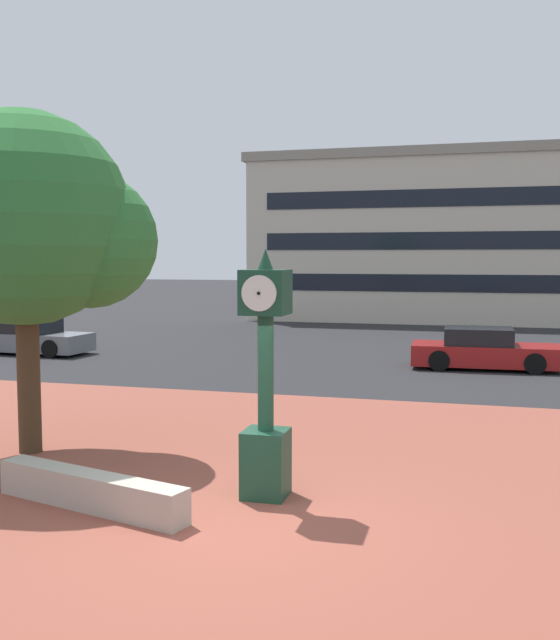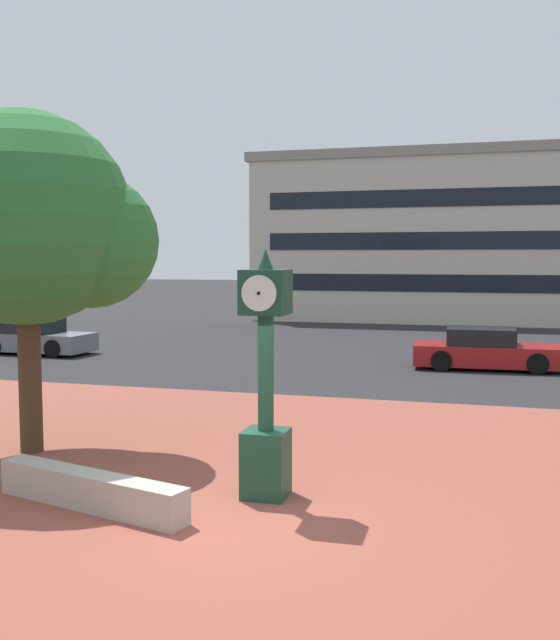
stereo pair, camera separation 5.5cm
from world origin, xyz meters
name	(u,v)px [view 2 (the right image)]	position (x,y,z in m)	size (l,w,h in m)	color
ground_plane	(233,525)	(0.00, 0.00, 0.00)	(200.00, 200.00, 0.00)	#262628
plaza_brick_paving	(284,472)	(0.00, 2.46, 0.00)	(44.00, 12.93, 0.01)	brown
planter_wall	(90,491)	(-2.12, 0.08, 0.25)	(3.20, 0.40, 0.50)	#ADA393
street_clock	(266,388)	(0.07, 1.23, 1.60)	(0.65, 0.76, 3.59)	#19422D
plaza_tree	(40,224)	(-4.49, 2.57, 4.04)	(4.03, 3.74, 6.02)	#42301E
car_street_near	(486,351)	(3.07, 14.91, 0.57)	(4.57, 2.05, 1.28)	maroon
car_street_mid	(37,338)	(-12.60, 14.24, 0.57)	(4.09, 1.97, 1.28)	slate
civic_building	(476,238)	(2.34, 35.29, 4.59)	(24.25, 11.68, 9.16)	beige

